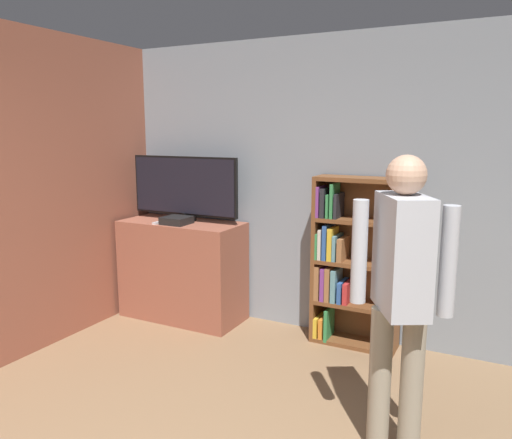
{
  "coord_description": "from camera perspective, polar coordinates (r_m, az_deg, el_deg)",
  "views": [
    {
      "loc": [
        1.24,
        -1.15,
        1.87
      ],
      "look_at": [
        -0.43,
        2.13,
        1.21
      ],
      "focal_mm": 35.0,
      "sensor_mm": 36.0,
      "label": 1
    }
  ],
  "objects": [
    {
      "name": "wall_back",
      "position": [
        4.5,
        10.96,
        3.33
      ],
      "size": [
        6.54,
        0.09,
        2.7
      ],
      "color": "gray",
      "rests_on": "ground_plane"
    },
    {
      "name": "wall_side_brick",
      "position": [
        4.49,
        -25.34,
        2.51
      ],
      "size": [
        0.06,
        4.72,
        2.7
      ],
      "color": "#93513D",
      "rests_on": "ground_plane"
    },
    {
      "name": "tv_ledge",
      "position": [
        5.07,
        -8.38,
        -5.73
      ],
      "size": [
        1.22,
        0.55,
        0.98
      ],
      "color": "#93513D",
      "rests_on": "ground_plane"
    },
    {
      "name": "television",
      "position": [
        4.97,
        -8.18,
        3.65
      ],
      "size": [
        1.19,
        0.22,
        0.64
      ],
      "color": "black",
      "rests_on": "tv_ledge"
    },
    {
      "name": "game_console",
      "position": [
        4.85,
        -9.07,
        -0.1
      ],
      "size": [
        0.25,
        0.24,
        0.07
      ],
      "color": "black",
      "rests_on": "tv_ledge"
    },
    {
      "name": "remote_loose",
      "position": [
        4.9,
        -11.08,
        -0.35
      ],
      "size": [
        0.05,
        0.14,
        0.02
      ],
      "color": "white",
      "rests_on": "tv_ledge"
    },
    {
      "name": "bookshelf",
      "position": [
        4.44,
        10.49,
        -4.87
      ],
      "size": [
        0.74,
        0.28,
        1.49
      ],
      "color": "brown",
      "rests_on": "ground_plane"
    },
    {
      "name": "person",
      "position": [
        2.91,
        16.21,
        -6.94
      ],
      "size": [
        0.57,
        0.48,
        1.75
      ],
      "rotation": [
        0.0,
        0.0,
        -1.07
      ],
      "color": "gray",
      "rests_on": "ground_plane"
    }
  ]
}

